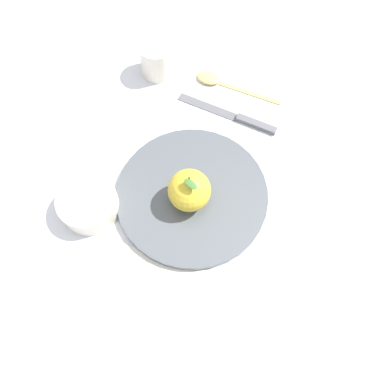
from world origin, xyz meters
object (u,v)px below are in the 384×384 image
at_px(cup, 157,58).
at_px(linen_napkin, 158,289).
at_px(spoon, 218,81).
at_px(dinner_plate, 192,195).
at_px(side_bowl, 88,203).
at_px(knife, 236,117).
at_px(apple, 189,190).

height_order(cup, linen_napkin, cup).
relative_size(cup, spoon, 0.44).
bearing_deg(dinner_plate, side_bowl, -97.27).
xyz_separation_m(cup, linen_napkin, (0.44, -0.10, -0.04)).
xyz_separation_m(cup, knife, (0.15, 0.12, -0.03)).
relative_size(side_bowl, knife, 0.60).
bearing_deg(knife, side_bowl, -68.24).
xyz_separation_m(side_bowl, cup, (-0.27, 0.18, 0.01)).
xyz_separation_m(dinner_plate, side_bowl, (-0.02, -0.18, 0.02)).
bearing_deg(cup, spoon, 61.28).
distance_m(knife, spoon, 0.09).
relative_size(apple, cup, 1.19).
bearing_deg(side_bowl, spoon, 126.10).
distance_m(apple, knife, 0.21).
height_order(apple, cup, apple).
bearing_deg(cup, knife, 38.03).
bearing_deg(knife, spoon, -174.62).
distance_m(side_bowl, knife, 0.33).
bearing_deg(spoon, cup, -118.72).
xyz_separation_m(apple, side_bowl, (-0.03, -0.17, -0.03)).
height_order(apple, side_bowl, apple).
relative_size(dinner_plate, side_bowl, 2.62).
bearing_deg(linen_napkin, dinner_plate, 146.90).
bearing_deg(apple, spoon, 153.18).
distance_m(dinner_plate, knife, 0.19).
bearing_deg(knife, cup, -141.97).
relative_size(dinner_plate, spoon, 1.70).
bearing_deg(side_bowl, apple, 79.02).
xyz_separation_m(apple, knife, (-0.15, 0.13, -0.05)).
distance_m(side_bowl, linen_napkin, 0.19).
distance_m(cup, spoon, 0.13).
relative_size(apple, linen_napkin, 0.52).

